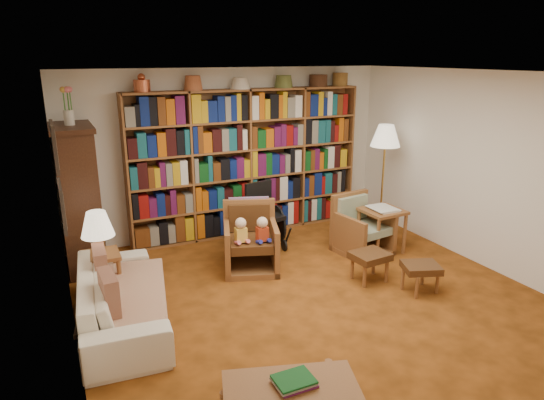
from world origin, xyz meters
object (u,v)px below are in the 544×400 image
wheelchair (262,217)px  floor_lamp (385,140)px  sofa (120,298)px  footstool_a (370,258)px  footstool_b (421,269)px  coffee_table (291,392)px  side_table_papers (382,216)px  armchair_sage (360,230)px  armchair_leather (248,241)px  side_table_lamp (102,266)px

wheelchair → floor_lamp: (1.89, -0.30, 1.03)m
sofa → footstool_a: sofa is taller
floor_lamp → footstool_b: bearing=-114.1°
wheelchair → coffee_table: 3.73m
side_table_papers → footstool_a: bearing=-135.0°
floor_lamp → armchair_sage: bearing=-145.9°
armchair_leather → floor_lamp: bearing=8.2°
footstool_b → armchair_sage: bearing=86.6°
armchair_sage → coffee_table: (-2.47, -2.67, 0.05)m
armchair_sage → footstool_a: 0.96m
wheelchair → sofa: bearing=-148.0°
armchair_sage → footstool_a: armchair_sage is taller
side_table_lamp → coffee_table: bearing=-70.0°
floor_lamp → armchair_leather: bearing=-171.8°
sofa → footstool_b: size_ratio=3.94×
armchair_leather → footstool_b: size_ratio=1.81×
sofa → footstool_a: 2.93m
side_table_papers → footstool_b: 1.28m
sofa → coffee_table: bearing=-152.4°
side_table_lamp → floor_lamp: 4.36m
side_table_lamp → armchair_leather: bearing=4.3°
wheelchair → footstool_a: bearing=-67.1°
side_table_papers → wheelchair: bearing=146.4°
side_table_lamp → wheelchair: (2.31, 0.78, -0.00)m
sofa → footstool_b: (3.28, -0.77, -0.01)m
floor_lamp → side_table_papers: floor_lamp is taller
armchair_leather → footstool_b: armchair_leather is taller
side_table_lamp → footstool_a: size_ratio=1.21×
side_table_lamp → side_table_papers: (3.73, -0.16, 0.09)m
sofa → footstool_b: bearing=-98.4°
sofa → floor_lamp: bearing=-70.5°
footstool_b → sofa: bearing=166.8°
armchair_leather → side_table_papers: size_ratio=1.42×
coffee_table → side_table_lamp: bearing=110.0°
side_table_papers → sofa: bearing=-173.0°
armchair_sage → coffee_table: size_ratio=0.76×
side_table_lamp → footstool_a: bearing=-16.2°
armchair_leather → wheelchair: wheelchair is taller
armchair_leather → side_table_papers: bearing=-8.9°
sofa → wheelchair: (2.21, 1.38, 0.13)m
footstool_a → sofa: bearing=174.6°
wheelchair → floor_lamp: floor_lamp is taller
armchair_leather → coffee_table: size_ratio=0.85×
armchair_leather → armchair_sage: (1.63, -0.16, -0.05)m
armchair_sage → floor_lamp: 1.46m
footstool_b → footstool_a: bearing=126.5°
sofa → coffee_table: 2.28m
sofa → armchair_leather: (1.73, 0.74, 0.07)m
sofa → side_table_lamp: bearing=14.2°
coffee_table → wheelchair: bearing=69.0°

